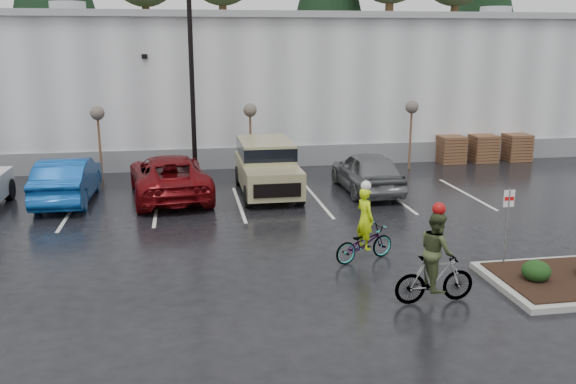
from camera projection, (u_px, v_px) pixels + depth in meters
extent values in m
plane|color=black|center=(367.00, 282.00, 15.36)|extent=(120.00, 120.00, 0.00)
cube|color=#B4B7B9|center=(259.00, 82.00, 35.54)|extent=(60.00, 15.00, 7.00)
cube|color=slate|center=(279.00, 157.00, 29.05)|extent=(60.00, 0.12, 1.00)
cube|color=#999B9E|center=(258.00, 19.00, 34.67)|extent=(60.50, 15.50, 0.30)
cube|color=#223A18|center=(229.00, 71.00, 57.64)|extent=(80.00, 25.00, 6.00)
cylinder|color=black|center=(192.00, 75.00, 25.08)|extent=(0.20, 0.20, 9.00)
cylinder|color=brown|center=(100.00, 148.00, 26.14)|extent=(0.10, 0.10, 2.80)
sphere|color=#514A41|center=(97.00, 113.00, 25.77)|extent=(0.60, 0.60, 0.60)
cylinder|color=brown|center=(251.00, 144.00, 27.20)|extent=(0.10, 0.10, 2.80)
sphere|color=#514A41|center=(250.00, 110.00, 26.83)|extent=(0.60, 0.60, 0.60)
cylinder|color=brown|center=(410.00, 139.00, 28.43)|extent=(0.10, 0.10, 2.80)
sphere|color=#514A41|center=(412.00, 107.00, 28.06)|extent=(0.60, 0.60, 0.60)
cube|color=brown|center=(451.00, 149.00, 29.97)|extent=(1.20, 1.20, 1.35)
cube|color=brown|center=(483.00, 148.00, 30.25)|extent=(1.20, 1.20, 1.35)
cube|color=brown|center=(516.00, 147.00, 30.54)|extent=(1.20, 1.20, 1.35)
ellipsoid|color=black|center=(536.00, 271.00, 14.96)|extent=(0.70, 0.70, 0.52)
cylinder|color=gray|center=(506.00, 230.00, 15.90)|extent=(0.05, 0.05, 2.20)
cube|color=white|center=(509.00, 199.00, 15.70)|extent=(0.30, 0.02, 0.45)
cube|color=red|center=(509.00, 199.00, 15.69)|extent=(0.26, 0.02, 0.10)
imported|color=#0D4290|center=(68.00, 179.00, 22.76)|extent=(1.86, 5.15, 1.69)
imported|color=#66090C|center=(169.00, 176.00, 23.38)|extent=(3.42, 6.24, 1.66)
imported|color=slate|center=(367.00, 171.00, 24.22)|extent=(2.03, 4.89, 1.66)
imported|color=#3F3F44|center=(364.00, 243.00, 16.73)|extent=(1.97, 1.25, 0.98)
imported|color=#BCE40C|center=(365.00, 218.00, 16.56)|extent=(0.60, 0.73, 1.71)
sphere|color=silver|center=(366.00, 186.00, 16.33)|extent=(0.28, 0.28, 0.28)
imported|color=#3F3F44|center=(435.00, 279.00, 14.03)|extent=(1.86, 0.60, 1.16)
imported|color=#384424|center=(436.00, 251.00, 13.87)|extent=(0.51, 0.90, 1.82)
sphere|color=#990C0C|center=(439.00, 209.00, 13.63)|extent=(0.30, 0.30, 0.30)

